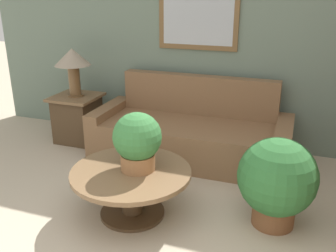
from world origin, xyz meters
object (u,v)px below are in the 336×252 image
(potted_plant_floor, at_px, (277,180))
(side_table, at_px, (78,118))
(couch_main, at_px, (191,134))
(potted_plant_on_table, at_px, (137,140))
(coffee_table, at_px, (131,182))
(table_lamp, at_px, (73,61))

(potted_plant_floor, bearing_deg, side_table, 157.49)
(couch_main, distance_m, potted_plant_on_table, 1.39)
(couch_main, height_order, side_table, couch_main)
(potted_plant_on_table, relative_size, potted_plant_floor, 0.65)
(coffee_table, relative_size, potted_plant_on_table, 2.05)
(table_lamp, height_order, potted_plant_on_table, table_lamp)
(coffee_table, bearing_deg, potted_plant_on_table, 43.16)
(couch_main, relative_size, coffee_table, 2.18)
(coffee_table, xyz_separation_m, potted_plant_floor, (1.20, 0.27, 0.10))
(coffee_table, height_order, potted_plant_floor, potted_plant_floor)
(potted_plant_floor, bearing_deg, couch_main, 134.16)
(coffee_table, bearing_deg, potted_plant_floor, 12.83)
(couch_main, bearing_deg, coffee_table, -95.79)
(table_lamp, bearing_deg, side_table, 90.00)
(side_table, xyz_separation_m, table_lamp, (0.00, -0.00, 0.75))
(coffee_table, relative_size, potted_plant_floor, 1.34)
(coffee_table, relative_size, table_lamp, 1.74)
(potted_plant_on_table, bearing_deg, couch_main, 86.08)
(coffee_table, height_order, potted_plant_on_table, potted_plant_on_table)
(couch_main, bearing_deg, potted_plant_floor, -45.84)
(side_table, relative_size, potted_plant_floor, 0.78)
(coffee_table, xyz_separation_m, table_lamp, (-1.40, 1.35, 0.74))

